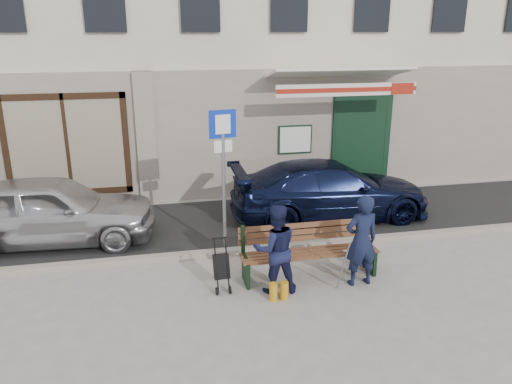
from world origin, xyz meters
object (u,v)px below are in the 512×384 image
object	(u,v)px
car_silver	(50,210)
car_navy	(330,190)
man	(361,241)
stroller	(222,268)
parking_sign	(223,159)
bench	(307,252)
woman	(275,249)

from	to	relation	value
car_silver	car_navy	bearing A→B (deg)	-84.54
man	stroller	world-z (taller)	man
parking_sign	bench	size ratio (longest dim) A/B	1.15
woman	bench	bearing A→B (deg)	-150.43
car_navy	man	xyz separation A→B (m)	(-0.59, -3.10, 0.14)
car_navy	parking_sign	xyz separation A→B (m)	(-2.62, -1.35, 1.20)
car_navy	bench	bearing A→B (deg)	153.20
car_silver	stroller	bearing A→B (deg)	-126.99
parking_sign	woman	xyz separation A→B (m)	(0.58, -1.70, -1.10)
parking_sign	woman	bearing A→B (deg)	-83.02
car_navy	man	bearing A→B (deg)	169.85
car_navy	stroller	distance (m)	4.04
car_silver	man	bearing A→B (deg)	-114.91
parking_sign	car_silver	bearing A→B (deg)	149.33
car_navy	man	world-z (taller)	man
stroller	car_navy	bearing A→B (deg)	40.57
car_silver	man	distance (m)	6.09
stroller	man	bearing A→B (deg)	-10.79
bench	car_silver	bearing A→B (deg)	151.60
man	stroller	bearing A→B (deg)	-11.59
car_navy	woman	bearing A→B (deg)	146.79
bench	woman	size ratio (longest dim) A/B	1.59
car_silver	man	size ratio (longest dim) A/B	2.57
man	woman	bearing A→B (deg)	-6.75
car_navy	bench	xyz separation A→B (m)	(-1.39, -2.67, -0.20)
car_navy	stroller	size ratio (longest dim) A/B	5.10
car_silver	man	world-z (taller)	man
parking_sign	bench	world-z (taller)	parking_sign
parking_sign	bench	bearing A→B (deg)	-58.89
car_silver	car_navy	xyz separation A→B (m)	(5.95, 0.20, -0.04)
parking_sign	stroller	world-z (taller)	parking_sign
parking_sign	woman	size ratio (longest dim) A/B	1.83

